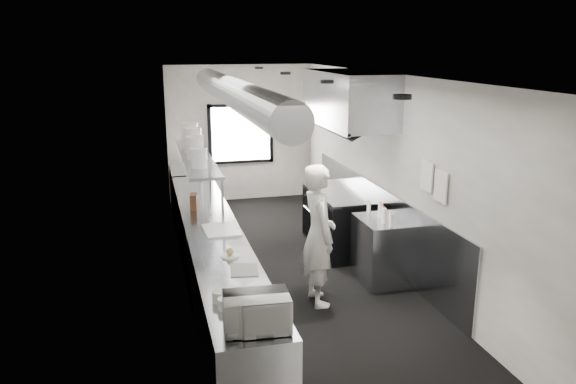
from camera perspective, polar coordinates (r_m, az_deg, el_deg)
floor at (r=8.24m, az=0.12°, el=-7.95°), size 3.00×8.00×0.01m
ceiling at (r=7.60m, az=0.14°, el=11.88°), size 3.00×8.00×0.01m
wall_back at (r=11.65m, az=-4.86°, el=5.96°), size 3.00×0.02×2.80m
wall_front at (r=4.26m, az=14.06°, el=-10.62°), size 3.00×0.02×2.80m
wall_left at (r=7.58m, az=-10.92°, el=0.88°), size 0.02×8.00×2.80m
wall_right at (r=8.30m, az=10.21°, el=2.14°), size 0.02×8.00×2.80m
wall_cladding at (r=8.78m, az=9.03°, el=-2.86°), size 0.03×5.50×1.10m
hvac_duct at (r=7.87m, az=-5.63°, el=10.09°), size 0.40×6.40×0.40m
service_window at (r=11.61m, az=-4.83°, el=5.94°), size 1.36×0.05×1.25m
exhaust_hood at (r=8.63m, az=6.10°, el=9.43°), size 0.81×2.20×0.88m
prep_counter at (r=7.42m, az=-7.58°, el=-7.00°), size 0.70×6.00×0.90m
pass_shelf at (r=8.54m, az=-9.35°, el=3.46°), size 0.45×3.00×0.68m
range at (r=9.00m, az=5.41°, el=-2.84°), size 0.88×1.60×0.94m
bottle_station at (r=7.82m, az=9.66°, el=-5.91°), size 0.65×0.80×0.90m
far_work_table at (r=10.93m, az=-9.99°, el=0.10°), size 0.70×1.20×0.90m
notice_sheet_a at (r=7.20m, az=14.00°, el=1.60°), size 0.02×0.28×0.38m
notice_sheet_b at (r=6.91m, az=15.33°, el=0.55°), size 0.02×0.28×0.38m
line_cook at (r=6.97m, az=3.13°, el=-4.40°), size 0.44×0.66×1.80m
microwave at (r=4.73m, az=-3.24°, el=-12.16°), size 0.53×0.42×0.30m
deli_tub_a at (r=5.13m, az=-6.43°, el=-11.26°), size 0.18×0.18×0.10m
deli_tub_b at (r=5.26m, az=-6.97°, el=-10.51°), size 0.19×0.19×0.10m
newspaper at (r=5.93m, az=-4.51°, el=-7.92°), size 0.34×0.40×0.01m
small_plate at (r=6.30m, az=-5.94°, el=-6.52°), size 0.23×0.23×0.02m
pastry at (r=6.28m, az=-5.96°, el=-6.09°), size 0.08×0.08×0.08m
cutting_board at (r=7.17m, az=-6.83°, el=-3.86°), size 0.45×0.58×0.02m
knife_block at (r=8.12m, az=-9.60°, el=-0.96°), size 0.13×0.22×0.22m
plate_stack_a at (r=7.68m, az=-9.09°, el=3.44°), size 0.28×0.28×0.26m
plate_stack_b at (r=8.26m, az=-9.49°, el=4.49°), size 0.32×0.32×0.33m
plate_stack_c at (r=8.75m, az=-9.69°, el=5.22°), size 0.34×0.34×0.38m
plate_stack_d at (r=9.13m, az=-10.01°, el=5.70°), size 0.29×0.29×0.41m
squeeze_bottle_a at (r=7.37m, az=10.48°, el=-2.85°), size 0.06×0.06×0.17m
squeeze_bottle_b at (r=7.49m, az=9.75°, el=-2.41°), size 0.08×0.08×0.20m
squeeze_bottle_c at (r=7.61m, az=9.71°, el=-2.24°), size 0.07×0.07×0.18m
squeeze_bottle_d at (r=7.73m, az=9.42°, el=-1.84°), size 0.08×0.08×0.20m
squeeze_bottle_e at (r=7.92m, az=8.25°, el=-1.53°), size 0.07×0.07×0.16m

